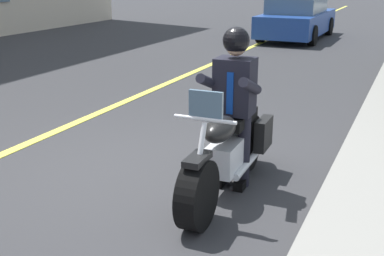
{
  "coord_description": "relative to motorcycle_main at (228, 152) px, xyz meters",
  "views": [
    {
      "loc": [
        4.56,
        2.73,
        2.29
      ],
      "look_at": [
        0.28,
        0.73,
        0.75
      ],
      "focal_mm": 45.63,
      "sensor_mm": 36.0,
      "label": 1
    }
  ],
  "objects": [
    {
      "name": "ground_plane",
      "position": [
        -0.03,
        -1.03,
        -0.45
      ],
      "size": [
        80.0,
        80.0,
        0.0
      ],
      "primitive_type": "plane",
      "color": "#333335"
    },
    {
      "name": "motorcycle_main",
      "position": [
        0.0,
        0.0,
        0.0
      ],
      "size": [
        2.22,
        0.64,
        1.26
      ],
      "color": "black",
      "rests_on": "ground_plane"
    },
    {
      "name": "rider_main",
      "position": [
        -0.19,
        -0.01,
        0.58
      ],
      "size": [
        0.63,
        0.56,
        1.74
      ],
      "color": "black",
      "rests_on": "ground_plane"
    },
    {
      "name": "car_silver",
      "position": [
        -12.54,
        -2.25,
        0.24
      ],
      "size": [
        4.6,
        1.92,
        1.4
      ],
      "color": "navy",
      "rests_on": "ground_plane"
    },
    {
      "name": "lane_center_stripe",
      "position": [
        -0.03,
        -3.03,
        -0.45
      ],
      "size": [
        60.0,
        0.16,
        0.01
      ],
      "primitive_type": "cube",
      "color": "#E5DB4C",
      "rests_on": "ground_plane"
    }
  ]
}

